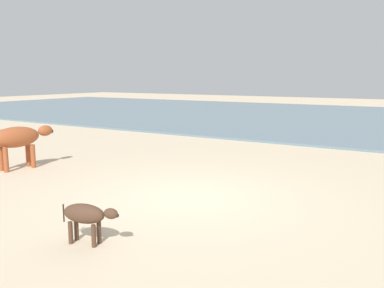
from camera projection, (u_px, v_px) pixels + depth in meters
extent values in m
plane|color=beige|center=(187.00, 198.00, 7.83)|extent=(80.00, 80.00, 0.00)
cube|color=slate|center=(352.00, 119.00, 22.13)|extent=(60.00, 20.00, 0.08)
ellipsoid|color=#9E4C28|center=(16.00, 137.00, 10.13)|extent=(0.68, 1.25, 0.52)
ellipsoid|color=#9E4C28|center=(45.00, 131.00, 10.70)|extent=(0.30, 0.43, 0.28)
sphere|color=#2D2119|center=(51.00, 131.00, 10.83)|extent=(0.13, 0.13, 0.11)
cylinder|color=#9E4C28|center=(28.00, 155.00, 10.55)|extent=(0.12, 0.12, 0.59)
cylinder|color=#9E4C28|center=(33.00, 156.00, 10.38)|extent=(0.12, 0.12, 0.59)
cylinder|color=#9E4C28|center=(1.00, 159.00, 10.05)|extent=(0.12, 0.12, 0.59)
cylinder|color=#9E4C28|center=(6.00, 160.00, 9.88)|extent=(0.12, 0.12, 0.59)
ellipsoid|color=#4C3323|center=(84.00, 214.00, 5.61)|extent=(0.67, 0.38, 0.28)
ellipsoid|color=#4C3323|center=(111.00, 214.00, 5.47)|extent=(0.23, 0.17, 0.15)
sphere|color=#2D2119|center=(117.00, 216.00, 5.44)|extent=(0.07, 0.07, 0.06)
cylinder|color=#4C3323|center=(99.00, 232.00, 5.66)|extent=(0.06, 0.06, 0.32)
cylinder|color=#4C3323|center=(94.00, 236.00, 5.53)|extent=(0.06, 0.06, 0.32)
cylinder|color=#4C3323|center=(76.00, 229.00, 5.78)|extent=(0.06, 0.06, 0.32)
cylinder|color=#4C3323|center=(71.00, 233.00, 5.65)|extent=(0.06, 0.06, 0.32)
cylinder|color=#2D2119|center=(64.00, 213.00, 5.72)|extent=(0.02, 0.02, 0.26)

